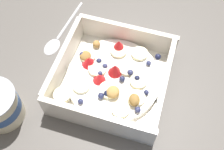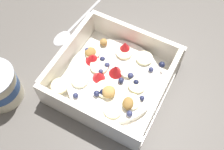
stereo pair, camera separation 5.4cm
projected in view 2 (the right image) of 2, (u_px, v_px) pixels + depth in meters
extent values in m
plane|color=#56514C|center=(117.00, 78.00, 0.57)|extent=(2.40, 2.40, 0.00)
cube|color=white|center=(112.00, 81.00, 0.56)|extent=(0.21, 0.21, 0.01)
cube|color=white|center=(134.00, 39.00, 0.59)|extent=(0.21, 0.01, 0.07)
cube|color=white|center=(85.00, 117.00, 0.49)|extent=(0.21, 0.01, 0.07)
cube|color=white|center=(160.00, 96.00, 0.51)|extent=(0.01, 0.19, 0.07)
cube|color=white|center=(69.00, 54.00, 0.56)|extent=(0.01, 0.19, 0.07)
cylinder|color=white|center=(112.00, 78.00, 0.55)|extent=(0.19, 0.19, 0.02)
cylinder|color=#F4EAB7|center=(128.00, 71.00, 0.55)|extent=(0.04, 0.04, 0.01)
cylinder|color=#F7EFC6|center=(131.00, 102.00, 0.51)|extent=(0.04, 0.04, 0.01)
cylinder|color=#F4EAB7|center=(103.00, 88.00, 0.53)|extent=(0.05, 0.05, 0.01)
cylinder|color=beige|center=(113.00, 110.00, 0.50)|extent=(0.04, 0.04, 0.01)
cylinder|color=#F7EFC6|center=(80.00, 80.00, 0.54)|extent=(0.05, 0.05, 0.01)
cylinder|color=#F4EAB7|center=(124.00, 53.00, 0.57)|extent=(0.04, 0.04, 0.01)
cylinder|color=#F4EAB7|center=(93.00, 53.00, 0.57)|extent=(0.05, 0.05, 0.01)
cylinder|color=#F4EAB7|center=(144.00, 58.00, 0.56)|extent=(0.04, 0.04, 0.01)
cylinder|color=beige|center=(60.00, 86.00, 0.53)|extent=(0.05, 0.05, 0.01)
cylinder|color=#F4EAB7|center=(99.00, 66.00, 0.55)|extent=(0.04, 0.04, 0.01)
cylinder|color=beige|center=(137.00, 86.00, 0.53)|extent=(0.05, 0.05, 0.01)
cone|color=red|center=(125.00, 47.00, 0.57)|extent=(0.03, 0.03, 0.03)
cone|color=red|center=(114.00, 69.00, 0.54)|extent=(0.03, 0.03, 0.03)
cone|color=red|center=(99.00, 76.00, 0.54)|extent=(0.04, 0.04, 0.02)
cone|color=red|center=(93.00, 57.00, 0.56)|extent=(0.04, 0.04, 0.02)
sphere|color=navy|center=(101.00, 72.00, 0.54)|extent=(0.01, 0.01, 0.01)
sphere|color=navy|center=(88.00, 50.00, 0.57)|extent=(0.01, 0.01, 0.01)
sphere|color=navy|center=(130.00, 114.00, 0.50)|extent=(0.01, 0.01, 0.01)
sphere|color=#23284C|center=(142.00, 98.00, 0.51)|extent=(0.01, 0.01, 0.01)
sphere|color=#191E3D|center=(105.00, 93.00, 0.52)|extent=(0.01, 0.01, 0.01)
sphere|color=#191E3D|center=(162.00, 65.00, 0.55)|extent=(0.01, 0.01, 0.01)
sphere|color=#23284C|center=(97.00, 94.00, 0.52)|extent=(0.01, 0.01, 0.01)
sphere|color=#191E3D|center=(136.00, 82.00, 0.53)|extent=(0.01, 0.01, 0.01)
sphere|color=navy|center=(116.00, 67.00, 0.55)|extent=(0.01, 0.01, 0.01)
sphere|color=navy|center=(107.00, 65.00, 0.55)|extent=(0.01, 0.01, 0.01)
sphere|color=navy|center=(151.00, 69.00, 0.55)|extent=(0.01, 0.01, 0.01)
sphere|color=#23284C|center=(102.00, 59.00, 0.56)|extent=(0.01, 0.01, 0.01)
sphere|color=#23284C|center=(121.00, 81.00, 0.53)|extent=(0.01, 0.01, 0.01)
sphere|color=navy|center=(131.00, 75.00, 0.54)|extent=(0.01, 0.01, 0.01)
sphere|color=#23284C|center=(76.00, 96.00, 0.52)|extent=(0.01, 0.01, 0.01)
ellipsoid|color=#AD7F42|center=(104.00, 42.00, 0.58)|extent=(0.02, 0.02, 0.01)
ellipsoid|color=olive|center=(90.00, 52.00, 0.57)|extent=(0.03, 0.03, 0.01)
ellipsoid|color=tan|center=(109.00, 92.00, 0.52)|extent=(0.03, 0.03, 0.02)
ellipsoid|color=olive|center=(128.00, 103.00, 0.50)|extent=(0.03, 0.03, 0.02)
ellipsoid|color=silver|center=(62.00, 37.00, 0.62)|extent=(0.04, 0.05, 0.01)
cylinder|color=silver|center=(85.00, 14.00, 0.66)|extent=(0.02, 0.13, 0.01)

